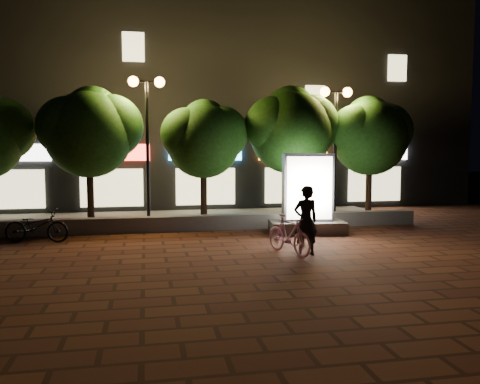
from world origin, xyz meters
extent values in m
plane|color=#542A1A|center=(0.00, 0.00, 0.00)|extent=(80.00, 80.00, 0.00)
cube|color=slate|center=(0.00, 4.00, 0.25)|extent=(16.00, 0.45, 0.50)
cube|color=slate|center=(0.00, 6.50, 0.04)|extent=(16.00, 5.00, 0.08)
cube|color=black|center=(0.00, 13.00, 5.00)|extent=(28.00, 8.00, 10.00)
cube|color=white|center=(-7.00, 8.94, 2.60)|extent=(3.20, 0.12, 0.70)
cube|color=beige|center=(-7.00, 8.94, 1.10)|extent=(2.60, 0.10, 1.60)
cube|color=#F33623|center=(-3.00, 8.94, 2.60)|extent=(3.20, 0.12, 0.70)
cube|color=beige|center=(-3.00, 8.94, 1.10)|extent=(2.60, 0.10, 1.60)
cube|color=#3EB1E7|center=(1.00, 8.94, 2.60)|extent=(3.20, 0.12, 0.70)
cube|color=beige|center=(1.00, 8.94, 1.10)|extent=(2.60, 0.10, 1.60)
cube|color=orange|center=(5.00, 8.94, 2.60)|extent=(3.20, 0.12, 0.70)
cube|color=beige|center=(5.00, 8.94, 1.10)|extent=(2.60, 0.10, 1.60)
cube|color=white|center=(9.00, 8.94, 2.60)|extent=(3.20, 0.12, 0.70)
cube|color=beige|center=(9.00, 8.94, 1.10)|extent=(2.60, 0.10, 1.60)
cube|color=beige|center=(-2.00, 8.94, 7.00)|extent=(0.90, 0.10, 1.20)
cube|color=beige|center=(6.00, 8.94, 5.00)|extent=(0.90, 0.10, 1.20)
cube|color=beige|center=(10.00, 8.94, 6.50)|extent=(0.90, 0.10, 1.20)
sphere|color=#245B1A|center=(-6.30, 5.60, 3.40)|extent=(2.10, 2.10, 2.10)
cylinder|color=black|center=(-3.50, 5.40, 1.25)|extent=(0.24, 0.24, 2.34)
sphere|color=#245B1A|center=(-3.50, 5.40, 3.25)|extent=(3.00, 3.00, 3.00)
sphere|color=#245B1A|center=(-2.75, 5.60, 3.54)|extent=(2.25, 2.25, 2.25)
sphere|color=#245B1A|center=(-4.17, 5.25, 3.50)|extent=(2.10, 2.10, 2.10)
sphere|color=#245B1A|center=(-3.40, 5.75, 4.00)|extent=(1.95, 1.95, 1.95)
cylinder|color=black|center=(0.50, 5.40, 1.18)|extent=(0.24, 0.24, 2.21)
sphere|color=#245B1A|center=(0.50, 5.40, 3.03)|extent=(2.70, 2.70, 2.70)
sphere|color=#245B1A|center=(1.17, 5.60, 3.33)|extent=(2.03, 2.03, 2.02)
sphere|color=#245B1A|center=(-0.11, 5.25, 3.28)|extent=(1.89, 1.89, 1.89)
sphere|color=#245B1A|center=(0.60, 5.75, 3.70)|extent=(1.76, 1.76, 1.76)
cylinder|color=black|center=(3.80, 5.40, 1.30)|extent=(0.24, 0.24, 2.43)
sphere|color=#245B1A|center=(3.80, 5.40, 3.36)|extent=(3.10, 3.10, 3.10)
sphere|color=#245B1A|center=(4.58, 5.60, 3.66)|extent=(2.33, 2.33, 2.33)
sphere|color=#245B1A|center=(3.10, 5.25, 3.61)|extent=(2.17, 2.17, 2.17)
sphere|color=#245B1A|center=(3.90, 5.75, 4.14)|extent=(2.01, 2.02, 2.02)
cylinder|color=black|center=(7.00, 5.40, 1.23)|extent=(0.24, 0.24, 2.29)
sphere|color=#245B1A|center=(7.00, 5.40, 3.17)|extent=(2.90, 2.90, 2.90)
sphere|color=#245B1A|center=(7.72, 5.60, 3.47)|extent=(2.18, 2.17, 2.17)
sphere|color=#245B1A|center=(6.35, 5.25, 3.42)|extent=(2.03, 2.03, 2.03)
sphere|color=#245B1A|center=(7.10, 5.75, 3.90)|extent=(1.89, 1.88, 1.88)
cylinder|color=black|center=(-1.50, 5.20, 2.58)|extent=(0.12, 0.12, 5.00)
cylinder|color=black|center=(-1.50, 5.20, 5.08)|extent=(0.90, 0.08, 0.08)
sphere|color=orange|center=(-1.95, 5.20, 5.08)|extent=(0.36, 0.36, 0.36)
sphere|color=orange|center=(-1.05, 5.20, 5.08)|extent=(0.36, 0.36, 0.36)
cylinder|color=black|center=(5.50, 5.20, 2.48)|extent=(0.12, 0.12, 4.80)
cylinder|color=black|center=(5.50, 5.20, 4.88)|extent=(0.90, 0.08, 0.08)
sphere|color=orange|center=(5.05, 5.20, 4.88)|extent=(0.36, 0.36, 0.36)
sphere|color=orange|center=(5.95, 5.20, 4.88)|extent=(0.36, 0.36, 0.36)
cube|color=slate|center=(3.58, 2.73, 0.20)|extent=(2.53, 1.47, 0.40)
cube|color=#4C4C51|center=(3.58, 2.73, 1.51)|extent=(1.66, 0.73, 2.21)
cube|color=white|center=(3.54, 2.44, 1.51)|extent=(1.45, 0.20, 2.01)
cube|color=white|center=(3.61, 3.02, 1.51)|extent=(1.45, 0.20, 2.01)
imported|color=#E198CF|center=(2.07, -0.22, 0.52)|extent=(1.10, 1.78, 1.03)
imported|color=black|center=(2.46, -0.43, 0.91)|extent=(0.70, 0.49, 1.82)
imported|color=black|center=(-4.75, 2.73, 0.50)|extent=(1.98, 1.02, 0.99)
camera|label=1|loc=(-1.57, -12.30, 2.75)|focal=36.45mm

